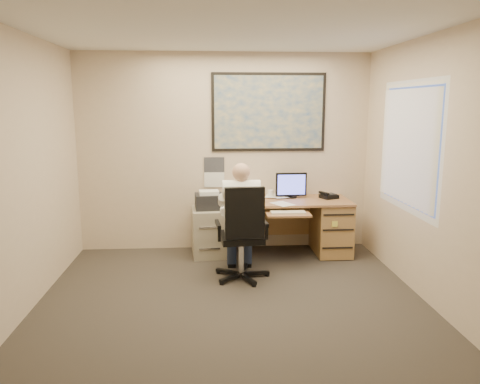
{
  "coord_description": "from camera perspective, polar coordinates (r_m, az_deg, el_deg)",
  "views": [
    {
      "loc": [
        -0.24,
        -4.19,
        2.01
      ],
      "look_at": [
        0.15,
        1.3,
        0.97
      ],
      "focal_mm": 35.0,
      "sensor_mm": 36.0,
      "label": 1
    }
  ],
  "objects": [
    {
      "name": "room_shell",
      "position": [
        4.24,
        -0.78,
        1.72
      ],
      "size": [
        4.0,
        4.5,
        2.7
      ],
      "color": "#342E28",
      "rests_on": "ground"
    },
    {
      "name": "desk",
      "position": [
        6.44,
        8.93,
        -3.58
      ],
      "size": [
        1.6,
        0.97,
        1.09
      ],
      "color": "#9F6E44",
      "rests_on": "ground"
    },
    {
      "name": "world_map",
      "position": [
        6.47,
        3.52,
        9.67
      ],
      "size": [
        1.56,
        0.03,
        1.06
      ],
      "primitive_type": "cube",
      "color": "#1E4C93",
      "rests_on": "room_shell"
    },
    {
      "name": "wall_calendar",
      "position": [
        6.49,
        -3.16,
        2.41
      ],
      "size": [
        0.28,
        0.01,
        0.42
      ],
      "primitive_type": "cube",
      "color": "white",
      "rests_on": "room_shell"
    },
    {
      "name": "window_blinds",
      "position": [
        5.47,
        19.87,
        5.22
      ],
      "size": [
        0.06,
        1.4,
        1.3
      ],
      "primitive_type": null,
      "color": "white",
      "rests_on": "room_shell"
    },
    {
      "name": "filing_cabinet",
      "position": [
        6.32,
        -3.76,
        -4.33
      ],
      "size": [
        0.5,
        0.58,
        0.88
      ],
      "rotation": [
        0.0,
        0.0,
        0.08
      ],
      "color": "#A69C86",
      "rests_on": "ground"
    },
    {
      "name": "office_chair",
      "position": [
        5.44,
        0.15,
        -7.36
      ],
      "size": [
        0.72,
        0.72,
        1.12
      ],
      "rotation": [
        0.0,
        0.0,
        0.08
      ],
      "color": "black",
      "rests_on": "ground"
    },
    {
      "name": "person",
      "position": [
        5.42,
        0.14,
        -3.58
      ],
      "size": [
        0.56,
        0.79,
        1.35
      ],
      "primitive_type": null,
      "rotation": [
        0.0,
        0.0,
        -0.01
      ],
      "color": "white",
      "rests_on": "office_chair"
    }
  ]
}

